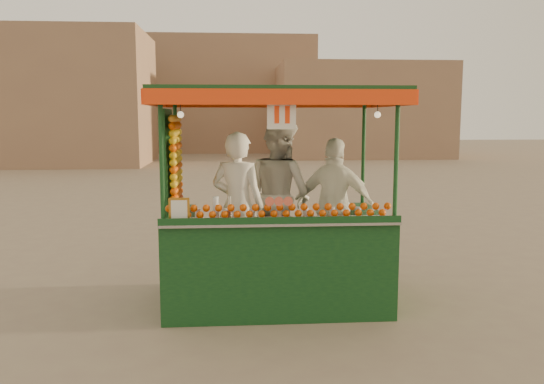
{
  "coord_description": "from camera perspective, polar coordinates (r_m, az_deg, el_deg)",
  "views": [
    {
      "loc": [
        -0.14,
        -6.57,
        2.19
      ],
      "look_at": [
        0.32,
        -0.22,
        1.32
      ],
      "focal_mm": 36.6,
      "sensor_mm": 36.0,
      "label": 1
    }
  ],
  "objects": [
    {
      "name": "building_center",
      "position": [
        36.64,
        -7.2,
        9.75
      ],
      "size": [
        14.0,
        7.0,
        7.0
      ],
      "primitive_type": "cube",
      "color": "#947054",
      "rests_on": "ground"
    },
    {
      "name": "vendor_middle",
      "position": [
        6.85,
        0.77,
        -0.34
      ],
      "size": [
        1.11,
        1.15,
        1.86
      ],
      "rotation": [
        0.0,
        0.0,
        2.22
      ],
      "color": "beige",
      "rests_on": "ground"
    },
    {
      "name": "vendor_left",
      "position": [
        6.46,
        -3.54,
        -1.45
      ],
      "size": [
        0.74,
        0.61,
        1.73
      ],
      "rotation": [
        0.0,
        0.0,
        2.77
      ],
      "color": "white",
      "rests_on": "ground"
    },
    {
      "name": "building_left",
      "position": [
        28.02,
        -22.91,
        8.82
      ],
      "size": [
        10.0,
        6.0,
        6.0
      ],
      "primitive_type": "cube",
      "color": "#947054",
      "rests_on": "ground"
    },
    {
      "name": "juice_cart",
      "position": [
        6.42,
        -0.21,
        -4.63
      ],
      "size": [
        2.75,
        1.78,
        2.5
      ],
      "color": "#0E3518",
      "rests_on": "ground"
    },
    {
      "name": "building_right",
      "position": [
        31.39,
        9.05,
        8.23
      ],
      "size": [
        9.0,
        6.0,
        5.0
      ],
      "primitive_type": "cube",
      "color": "#947054",
      "rests_on": "ground"
    },
    {
      "name": "vendor_right",
      "position": [
        6.74,
        6.52,
        -1.46
      ],
      "size": [
        1.04,
        0.77,
        1.65
      ],
      "rotation": [
        0.0,
        0.0,
        2.7
      ],
      "color": "white",
      "rests_on": "ground"
    },
    {
      "name": "ground",
      "position": [
        6.93,
        -2.85,
        -10.66
      ],
      "size": [
        90.0,
        90.0,
        0.0
      ],
      "primitive_type": "plane",
      "color": "#746153",
      "rests_on": "ground"
    }
  ]
}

